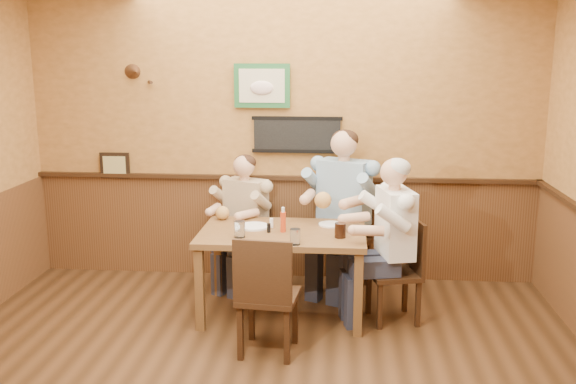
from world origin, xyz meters
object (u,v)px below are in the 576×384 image
at_px(dining_table, 283,241).
at_px(chair_back_left, 247,245).
at_px(hot_sauce_bottle, 283,221).
at_px(chair_near_side, 268,293).
at_px(diner_tan_shirt, 246,227).
at_px(chair_back_right, 343,240).
at_px(water_glass_mid, 295,237).
at_px(chair_right_end, 394,271).
at_px(water_glass_left, 240,229).
at_px(pepper_shaker, 269,228).
at_px(cola_tumbler, 340,230).
at_px(diner_blue_polo, 344,219).
at_px(diner_white_elder, 394,249).
at_px(salt_shaker, 271,223).

height_order(dining_table, chair_back_left, chair_back_left).
height_order(dining_table, hot_sauce_bottle, hot_sauce_bottle).
bearing_deg(chair_near_side, diner_tan_shirt, -69.37).
xyz_separation_m(chair_back_right, chair_near_side, (-0.56, -1.41, -0.02)).
bearing_deg(chair_back_right, water_glass_mid, -86.24).
height_order(chair_right_end, water_glass_left, water_glass_left).
distance_m(water_glass_left, pepper_shaker, 0.28).
relative_size(cola_tumbler, hot_sauce_bottle, 0.63).
distance_m(chair_near_side, cola_tumbler, 0.85).
xyz_separation_m(diner_blue_polo, water_glass_mid, (-0.38, -1.06, 0.12)).
height_order(diner_blue_polo, diner_white_elder, diner_blue_polo).
bearing_deg(pepper_shaker, water_glass_left, -143.55).
bearing_deg(diner_white_elder, chair_back_left, -132.30).
distance_m(chair_near_side, diner_white_elder, 1.20).
distance_m(dining_table, salt_shaker, 0.20).
height_order(water_glass_mid, hot_sauce_bottle, hot_sauce_bottle).
bearing_deg(diner_blue_polo, hot_sauce_bottle, -102.26).
distance_m(chair_back_right, chair_right_end, 0.85).
xyz_separation_m(chair_back_left, water_glass_mid, (0.55, -1.07, 0.41)).
relative_size(chair_near_side, salt_shaker, 11.50).
bearing_deg(diner_tan_shirt, water_glass_left, -60.32).
relative_size(chair_right_end, hot_sauce_bottle, 4.56).
height_order(chair_near_side, cola_tumbler, chair_near_side).
relative_size(chair_back_right, diner_blue_polo, 0.70).
height_order(diner_tan_shirt, diner_white_elder, diner_white_elder).
xyz_separation_m(chair_back_left, chair_right_end, (1.36, -0.74, 0.03)).
bearing_deg(diner_white_elder, salt_shaker, -111.75).
height_order(chair_back_right, salt_shaker, chair_back_right).
relative_size(diner_blue_polo, water_glass_mid, 10.89).
distance_m(chair_right_end, water_glass_left, 1.34).
xyz_separation_m(chair_back_left, chair_back_right, (0.94, -0.01, 0.08)).
xyz_separation_m(chair_near_side, salt_shaker, (-0.07, 0.82, 0.32)).
bearing_deg(chair_right_end, chair_back_right, -163.66).
bearing_deg(chair_back_left, chair_right_end, -4.28).
height_order(chair_back_left, diner_white_elder, diner_white_elder).
bearing_deg(cola_tumbler, salt_shaker, 156.99).
distance_m(dining_table, diner_tan_shirt, 0.81).
xyz_separation_m(water_glass_mid, salt_shaker, (-0.24, 0.48, -0.02)).
xyz_separation_m(diner_blue_polo, cola_tumbler, (-0.03, -0.84, 0.12)).
xyz_separation_m(chair_back_right, chair_right_end, (0.42, -0.73, -0.04)).
bearing_deg(dining_table, diner_tan_shirt, 121.29).
relative_size(dining_table, cola_tumbler, 11.61).
relative_size(dining_table, water_glass_mid, 11.04).
distance_m(chair_back_left, hot_sauce_bottle, 0.94).
xyz_separation_m(chair_back_left, hot_sauce_bottle, (0.43, -0.72, 0.44)).
distance_m(chair_right_end, pepper_shaker, 1.11).
relative_size(water_glass_left, pepper_shaker, 1.72).
bearing_deg(salt_shaker, dining_table, -42.10).
bearing_deg(hot_sauce_bottle, chair_back_right, 54.19).
relative_size(diner_blue_polo, cola_tumbler, 11.45).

